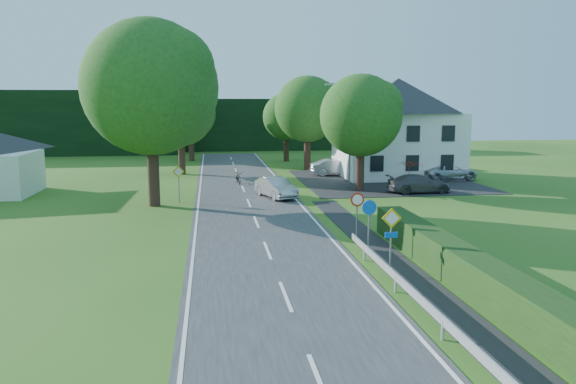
{
  "coord_description": "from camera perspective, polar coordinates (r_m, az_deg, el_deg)",
  "views": [
    {
      "loc": [
        -2.42,
        -11.98,
        6.5
      ],
      "look_at": [
        1.64,
        17.24,
        1.79
      ],
      "focal_mm": 35.0,
      "sensor_mm": 36.0,
      "label": 1
    }
  ],
  "objects": [
    {
      "name": "motorcycle",
      "position": [
        45.38,
        -5.07,
        1.49
      ],
      "size": [
        0.86,
        1.96,
        1.0
      ],
      "primitive_type": "imported",
      "rotation": [
        0.0,
        0.0,
        0.11
      ],
      "color": "black",
      "rests_on": "road"
    },
    {
      "name": "guardrail",
      "position": [
        14.06,
        20.52,
        -17.5
      ],
      "size": [
        0.12,
        26.0,
        0.69
      ],
      "primitive_type": null,
      "color": "silver",
      "rests_on": "ground"
    },
    {
      "name": "tree_left_far",
      "position": [
        52.09,
        -10.82,
        6.48
      ],
      "size": [
        7.0,
        7.0,
        8.58
      ],
      "primitive_type": null,
      "color": "#185018",
      "rests_on": "ground"
    },
    {
      "name": "road",
      "position": [
        32.72,
        -3.52,
        -2.37
      ],
      "size": [
        7.0,
        80.0,
        0.04
      ],
      "primitive_type": "cube",
      "color": "#313133",
      "rests_on": "ground"
    },
    {
      "name": "footpath",
      "position": [
        17.08,
        18.91,
        -13.74
      ],
      "size": [
        1.5,
        44.0,
        0.04
      ],
      "primitive_type": "cube",
      "color": "black",
      "rests_on": "ground"
    },
    {
      "name": "parked_car_silver_b",
      "position": [
        49.2,
        15.98,
        1.99
      ],
      "size": [
        5.23,
        2.92,
        1.38
      ],
      "primitive_type": "imported",
      "rotation": [
        0.0,
        0.0,
        1.7
      ],
      "color": "#B7B8BF",
      "rests_on": "parking_pad"
    },
    {
      "name": "house_white",
      "position": [
        50.75,
        11.04,
        6.54
      ],
      "size": [
        10.6,
        8.4,
        8.6
      ],
      "color": "white",
      "rests_on": "ground"
    },
    {
      "name": "tree_left_back",
      "position": [
        64.06,
        -9.84,
        6.74
      ],
      "size": [
        6.6,
        6.6,
        8.07
      ],
      "primitive_type": null,
      "color": "#185018",
      "rests_on": "ground"
    },
    {
      "name": "treeline_right",
      "position": [
        78.73,
        -0.31,
        6.89
      ],
      "size": [
        30.0,
        5.0,
        7.0
      ],
      "primitive_type": "cube",
      "color": "black",
      "rests_on": "ground"
    },
    {
      "name": "tree_right_mid",
      "position": [
        41.5,
        7.39,
        5.95
      ],
      "size": [
        7.0,
        7.0,
        8.58
      ],
      "primitive_type": null,
      "color": "#185018",
      "rests_on": "ground"
    },
    {
      "name": "sign_roundabout",
      "position": [
        24.4,
        8.24,
        -2.43
      ],
      "size": [
        0.64,
        0.08,
        2.37
      ],
      "color": "gray",
      "rests_on": "ground"
    },
    {
      "name": "tree_main",
      "position": [
        36.16,
        -13.73,
        7.74
      ],
      "size": [
        9.4,
        9.4,
        11.64
      ],
      "primitive_type": null,
      "color": "#185018",
      "rests_on": "ground"
    },
    {
      "name": "treeline_left",
      "position": [
        78.31,
        -27.16,
        6.25
      ],
      "size": [
        44.0,
        6.0,
        8.0
      ],
      "primitive_type": "cube",
      "color": "black",
      "rests_on": "ground"
    },
    {
      "name": "sign_speed_limit",
      "position": [
        26.27,
        7.04,
        -1.37
      ],
      "size": [
        0.64,
        0.11,
        2.37
      ],
      "color": "gray",
      "rests_on": "ground"
    },
    {
      "name": "streetlight",
      "position": [
        43.31,
        6.13,
        6.33
      ],
      "size": [
        2.03,
        0.18,
        8.0
      ],
      "color": "gray",
      "rests_on": "ground"
    },
    {
      "name": "tree_right_back",
      "position": [
        62.61,
        -0.19,
        6.58
      ],
      "size": [
        6.2,
        6.2,
        7.56
      ],
      "primitive_type": null,
      "color": "#185018",
      "rests_on": "ground"
    },
    {
      "name": "line_centre",
      "position": [
        32.71,
        -3.52,
        -2.33
      ],
      "size": [
        0.12,
        80.0,
        0.01
      ],
      "primitive_type": null,
      "color": "white",
      "rests_on": "road"
    },
    {
      "name": "parked_car_grey",
      "position": [
        41.68,
        13.15,
        0.84
      ],
      "size": [
        4.66,
        2.05,
        1.33
      ],
      "primitive_type": "imported",
      "rotation": [
        0.0,
        0.0,
        1.61
      ],
      "color": "#4B4B50",
      "rests_on": "parking_pad"
    },
    {
      "name": "line_edge_left",
      "position": [
        32.63,
        -9.23,
        -2.46
      ],
      "size": [
        0.12,
        80.0,
        0.01
      ],
      "primitive_type": "cube",
      "color": "white",
      "rests_on": "road"
    },
    {
      "name": "sign_priority_left",
      "position": [
        37.32,
        -11.05,
        1.54
      ],
      "size": [
        0.78,
        0.09,
        2.44
      ],
      "color": "gray",
      "rests_on": "ground"
    },
    {
      "name": "moving_car",
      "position": [
        38.47,
        -1.23,
        0.46
      ],
      "size": [
        2.73,
        4.49,
        1.4
      ],
      "primitive_type": "imported",
      "rotation": [
        0.0,
        0.0,
        0.32
      ],
      "color": "#A7A8AC",
      "rests_on": "road"
    },
    {
      "name": "tree_right_far",
      "position": [
        54.83,
        1.99,
        7.02
      ],
      "size": [
        7.4,
        7.4,
        9.09
      ],
      "primitive_type": null,
      "color": "#185018",
      "rests_on": "ground"
    },
    {
      "name": "parasol",
      "position": [
        44.53,
        12.18,
        1.84
      ],
      "size": [
        2.93,
        2.95,
        2.02
      ],
      "primitive_type": "imported",
      "rotation": [
        0.0,
        0.0,
        -0.42
      ],
      "color": "#B22C0E",
      "rests_on": "parking_pad"
    },
    {
      "name": "sign_priority_right",
      "position": [
        21.58,
        10.46,
        -3.67
      ],
      "size": [
        0.78,
        0.09,
        2.59
      ],
      "color": "gray",
      "rests_on": "ground"
    },
    {
      "name": "parked_car_silver_a",
      "position": [
        50.55,
        4.82,
        2.53
      ],
      "size": [
        4.45,
        1.65,
        1.45
      ],
      "primitive_type": "imported",
      "rotation": [
        0.0,
        0.0,
        1.6
      ],
      "color": "#AFAFB4",
      "rests_on": "parking_pad"
    },
    {
      "name": "parking_pad",
      "position": [
        47.68,
        9.77,
        1.13
      ],
      "size": [
        14.0,
        16.0,
        0.04
      ],
      "primitive_type": "cube",
      "color": "black",
      "rests_on": "ground"
    },
    {
      "name": "line_edge_right",
      "position": [
        33.11,
        2.1,
        -2.18
      ],
      "size": [
        0.12,
        80.0,
        0.01
      ],
      "primitive_type": "cube",
      "color": "white",
      "rests_on": "road"
    }
  ]
}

